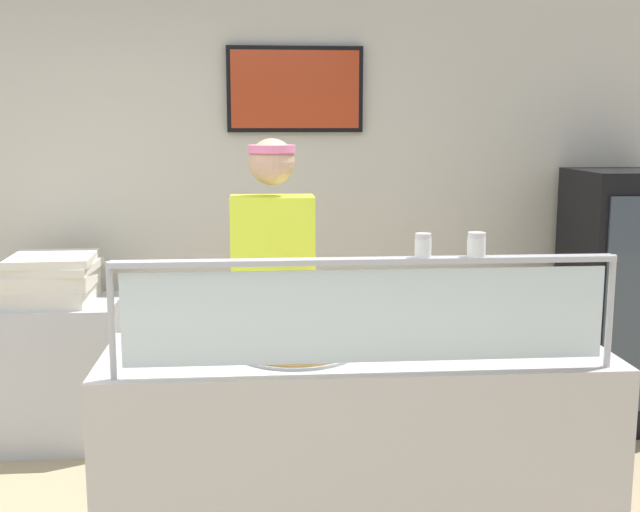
% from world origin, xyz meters
% --- Properties ---
extents(ground_plane, '(12.00, 12.00, 0.00)m').
position_xyz_m(ground_plane, '(0.98, 1.00, 0.00)').
color(ground_plane, tan).
rests_on(ground_plane, ground).
extents(shop_rear_unit, '(6.37, 0.13, 2.70)m').
position_xyz_m(shop_rear_unit, '(0.98, 2.32, 1.36)').
color(shop_rear_unit, beige).
rests_on(shop_rear_unit, ground).
extents(serving_counter, '(1.97, 0.67, 0.95)m').
position_xyz_m(serving_counter, '(0.98, 0.34, 0.47)').
color(serving_counter, '#BCB7B2').
rests_on(serving_counter, ground).
extents(sneeze_guard, '(1.79, 0.06, 0.41)m').
position_xyz_m(sneeze_guard, '(0.98, 0.06, 1.22)').
color(sneeze_guard, '#B2B5BC').
rests_on(sneeze_guard, serving_counter).
extents(pizza_tray, '(0.47, 0.47, 0.04)m').
position_xyz_m(pizza_tray, '(0.75, 0.33, 0.97)').
color(pizza_tray, '#9EA0A8').
rests_on(pizza_tray, serving_counter).
extents(pizza_server, '(0.14, 0.29, 0.01)m').
position_xyz_m(pizza_server, '(0.78, 0.31, 0.99)').
color(pizza_server, '#ADAFB7').
rests_on(pizza_server, pizza_tray).
extents(parmesan_shaker, '(0.06, 0.06, 0.08)m').
position_xyz_m(parmesan_shaker, '(1.18, 0.06, 1.40)').
color(parmesan_shaker, white).
rests_on(parmesan_shaker, sneeze_guard).
extents(pepper_flake_shaker, '(0.06, 0.06, 0.09)m').
position_xyz_m(pepper_flake_shaker, '(1.37, 0.06, 1.40)').
color(pepper_flake_shaker, white).
rests_on(pepper_flake_shaker, sneeze_guard).
extents(worker_figure, '(0.41, 0.50, 1.76)m').
position_xyz_m(worker_figure, '(0.68, 0.96, 1.01)').
color(worker_figure, '#23232D').
rests_on(worker_figure, ground).
extents(drink_fridge, '(0.60, 0.65, 1.55)m').
position_xyz_m(drink_fridge, '(2.80, 1.88, 0.78)').
color(drink_fridge, black).
rests_on(drink_fridge, ground).
extents(prep_shelf, '(0.70, 0.55, 0.83)m').
position_xyz_m(prep_shelf, '(-0.55, 1.84, 0.41)').
color(prep_shelf, '#B7BABF').
rests_on(prep_shelf, ground).
extents(pizza_box_stack, '(0.49, 0.47, 0.27)m').
position_xyz_m(pizza_box_stack, '(-0.55, 1.84, 0.96)').
color(pizza_box_stack, silver).
rests_on(pizza_box_stack, prep_shelf).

